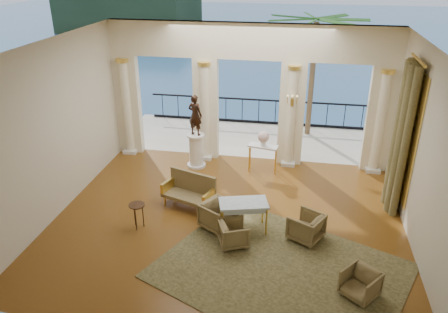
% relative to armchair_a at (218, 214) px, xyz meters
% --- Properties ---
extents(floor, '(9.00, 9.00, 0.00)m').
position_rel_armchair_a_xyz_m(floor, '(0.17, 0.37, -0.39)').
color(floor, '#44250A').
rests_on(floor, ground).
extents(room_walls, '(9.00, 9.00, 9.00)m').
position_rel_armchair_a_xyz_m(room_walls, '(0.17, -0.75, 2.49)').
color(room_walls, beige).
rests_on(room_walls, ground).
extents(arcade, '(9.00, 0.56, 4.50)m').
position_rel_armchair_a_xyz_m(arcade, '(0.17, 4.19, 2.19)').
color(arcade, '#F2E8C0').
rests_on(arcade, ground).
extents(terrace, '(10.00, 3.60, 0.10)m').
position_rel_armchair_a_xyz_m(terrace, '(0.17, 6.17, -0.44)').
color(terrace, '#B0A993').
rests_on(terrace, ground).
extents(balustrade, '(9.00, 0.06, 1.03)m').
position_rel_armchair_a_xyz_m(balustrade, '(0.17, 7.77, 0.02)').
color(balustrade, black).
rests_on(balustrade, terrace).
extents(palm_tree, '(2.00, 2.00, 4.50)m').
position_rel_armchair_a_xyz_m(palm_tree, '(2.17, 6.97, 3.70)').
color(palm_tree, '#4C3823').
rests_on(palm_tree, terrace).
extents(headland, '(22.00, 18.00, 6.00)m').
position_rel_armchair_a_xyz_m(headland, '(-29.83, 70.37, -3.39)').
color(headland, black).
rests_on(headland, sea).
extents(sea, '(160.00, 160.00, 0.00)m').
position_rel_armchair_a_xyz_m(sea, '(0.17, 60.37, -6.39)').
color(sea, '#1F5785').
rests_on(sea, ground).
extents(curtain, '(0.33, 1.40, 4.09)m').
position_rel_armchair_a_xyz_m(curtain, '(4.45, 1.87, 1.63)').
color(curtain, brown).
rests_on(curtain, ground).
extents(window_frame, '(0.04, 1.60, 3.40)m').
position_rel_armchair_a_xyz_m(window_frame, '(4.64, 1.87, 1.71)').
color(window_frame, '#E9BB4D').
rests_on(window_frame, room_walls).
extents(wall_sconce, '(0.30, 0.11, 0.33)m').
position_rel_armchair_a_xyz_m(wall_sconce, '(1.57, 3.88, 1.84)').
color(wall_sconce, '#E9BB4D').
rests_on(wall_sconce, arcade).
extents(rug, '(6.18, 5.61, 0.02)m').
position_rel_armchair_a_xyz_m(rug, '(1.67, -1.43, -0.38)').
color(rug, '#2F3319').
rests_on(rug, ground).
extents(armchair_a, '(0.99, 1.01, 0.78)m').
position_rel_armchair_a_xyz_m(armchair_a, '(0.00, 0.00, 0.00)').
color(armchair_a, '#433620').
rests_on(armchair_a, ground).
extents(armchair_b, '(0.88, 0.87, 0.66)m').
position_rel_armchair_a_xyz_m(armchair_b, '(3.29, -1.90, -0.06)').
color(armchair_b, '#433620').
rests_on(armchair_b, ground).
extents(armchair_c, '(0.94, 0.96, 0.74)m').
position_rel_armchair_a_xyz_m(armchair_c, '(2.18, -0.10, -0.02)').
color(armchair_c, '#433620').
rests_on(armchair_c, ground).
extents(armchair_d, '(0.82, 0.84, 0.67)m').
position_rel_armchair_a_xyz_m(armchair_d, '(0.50, -0.64, -0.05)').
color(armchair_d, '#433620').
rests_on(armchair_d, ground).
extents(settee, '(1.56, 1.04, 0.95)m').
position_rel_armchair_a_xyz_m(settee, '(-0.97, 0.92, 0.08)').
color(settee, '#433620').
rests_on(settee, ground).
extents(game_table, '(1.31, 0.94, 0.81)m').
position_rel_armchair_a_xyz_m(game_table, '(0.63, -0.01, 0.34)').
color(game_table, '#A1B9CF').
rests_on(game_table, ground).
extents(pedestal, '(0.61, 0.61, 1.12)m').
position_rel_armchair_a_xyz_m(pedestal, '(-1.39, 3.38, 0.15)').
color(pedestal, silver).
rests_on(pedestal, ground).
extents(statue, '(0.55, 0.45, 1.31)m').
position_rel_armchair_a_xyz_m(statue, '(-1.39, 3.38, 1.38)').
color(statue, black).
rests_on(statue, pedestal).
extents(console_table, '(0.98, 0.54, 0.88)m').
position_rel_armchair_a_xyz_m(console_table, '(0.77, 3.42, 0.34)').
color(console_table, silver).
rests_on(console_table, ground).
extents(urn, '(0.36, 0.36, 0.47)m').
position_rel_armchair_a_xyz_m(urn, '(0.77, 3.42, 0.76)').
color(urn, white).
rests_on(urn, console_table).
extents(side_table, '(0.41, 0.41, 0.67)m').
position_rel_armchair_a_xyz_m(side_table, '(-2.01, -0.36, 0.18)').
color(side_table, black).
rests_on(side_table, ground).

